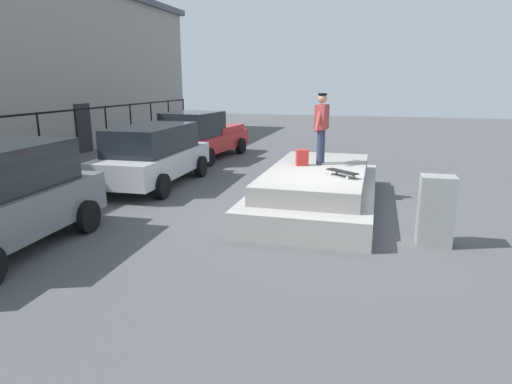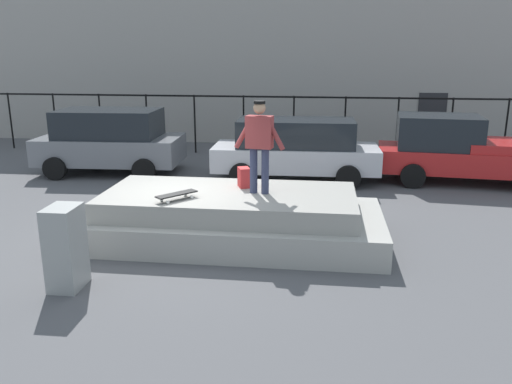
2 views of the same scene
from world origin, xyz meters
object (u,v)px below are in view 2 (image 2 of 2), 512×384
Objects in this scene: skateboard at (177,194)px; car_grey_hatchback_near at (110,140)px; backpack at (244,177)px; skateboarder at (259,140)px; utility_box at (65,248)px; car_red_pickup_far at (462,150)px; car_silver_hatchback_mid at (296,148)px.

car_grey_hatchback_near is at bearing 122.33° from skateboard.
car_grey_hatchback_near is (-3.58, 5.66, -0.05)m from skateboard.
backpack is 0.09× the size of car_grey_hatchback_near.
skateboarder is 4.42× the size of backpack.
skateboarder reaches higher than utility_box.
skateboard is at bearing -137.59° from car_red_pickup_far.
car_grey_hatchback_near is (-4.63, 4.62, -0.14)m from backpack.
car_grey_hatchback_near is 9.86m from car_red_pickup_far.
car_red_pickup_far reaches higher than skateboard.
car_silver_hatchback_mid reaches higher than utility_box.
backpack is 7.04m from car_red_pickup_far.
skateboard is 1.88× the size of backpack.
car_grey_hatchback_near is at bearing -179.53° from car_red_pickup_far.
car_silver_hatchback_mid is 4.48m from car_red_pickup_far.
utility_box is (-2.27, -2.81, -0.47)m from backpack.
skateboarder is 2.35× the size of skateboard.
skateboarder reaches higher than car_red_pickup_far.
backpack is 0.09× the size of car_silver_hatchback_mid.
car_grey_hatchback_near reaches higher than car_silver_hatchback_mid.
car_red_pickup_far is (5.23, 4.70, -0.21)m from backpack.
backpack is 4.43m from car_silver_hatchback_mid.
skateboarder is 0.41× the size of car_grey_hatchback_near.
utility_box is at bearing -72.38° from car_grey_hatchback_near.
car_grey_hatchback_near is 3.26× the size of utility_box.
utility_box reaches higher than skateboard.
car_silver_hatchback_mid is (0.77, 4.36, -0.21)m from backpack.
car_red_pickup_far is at bearing 42.41° from skateboard.
backpack is (1.05, 1.04, 0.09)m from skateboard.
car_red_pickup_far is 3.85× the size of utility_box.
car_silver_hatchback_mid is (0.42, 4.76, -1.01)m from skateboarder.
car_red_pickup_far is (6.28, 5.74, -0.12)m from skateboard.
utility_box is (-3.04, -7.17, -0.26)m from car_silver_hatchback_mid.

